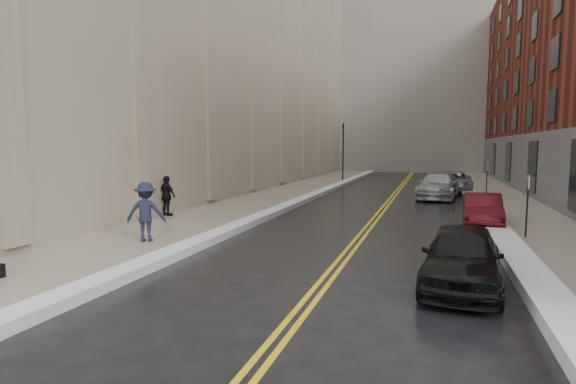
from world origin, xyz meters
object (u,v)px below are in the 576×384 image
Objects in this scene: car_black at (462,257)px; car_silver_near at (438,186)px; pedestrian_b at (146,212)px; car_silver_far at (454,182)px; car_maroon at (482,210)px; pedestrian_c at (167,196)px.

car_silver_near is (-0.35, 18.31, 0.07)m from car_black.
pedestrian_b is at bearing -111.12° from car_silver_near.
car_silver_near is 1.04× the size of car_silver_far.
car_silver_far reaches higher than car_black.
car_silver_far is (-0.50, 13.95, 0.06)m from car_maroon.
car_maroon is 0.77× the size of car_silver_far.
car_black is at bearing 150.38° from pedestrian_b.
car_black is 18.32m from car_silver_near.
car_black is 2.35× the size of pedestrian_c.
pedestrian_c reaches higher than car_maroon.
car_silver_far is at bearing -136.46° from pedestrian_b.
car_maroon is (1.25, 8.66, -0.05)m from car_black.
car_maroon is at bearing -73.40° from car_silver_near.
car_maroon is 13.96m from car_silver_far.
pedestrian_b reaches higher than car_silver_far.
car_black is at bearing 170.47° from pedestrian_c.
car_maroon is 2.26× the size of pedestrian_c.
pedestrian_c is at bearing -126.21° from car_silver_near.
car_silver_near is at bearing -102.11° from car_silver_far.
pedestrian_c is at bearing -84.83° from pedestrian_b.
car_silver_near reaches higher than car_maroon.
pedestrian_b reaches higher than car_maroon.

